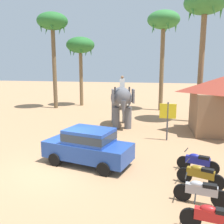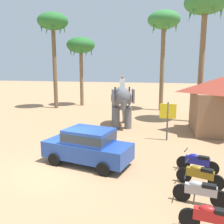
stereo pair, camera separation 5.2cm
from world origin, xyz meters
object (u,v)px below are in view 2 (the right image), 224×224
Objects in this scene: elephant_with_mahout at (122,101)px; motorcycle_nearest_camera at (212,218)px; palm_tree_near_hut at (81,47)px; palm_tree_far_back at (205,8)px; motorcycle_second_in_row at (200,191)px; signboard_yellow at (168,114)px; motorcycle_mid_row at (200,175)px; palm_tree_left_of_road at (53,25)px; car_sedan_foreground at (88,145)px; palm_tree_behind_elephant at (164,24)px; motorcycle_fourth_in_row at (197,162)px.

elephant_with_mahout is 2.24× the size of motorcycle_nearest_camera.
palm_tree_far_back reaches higher than palm_tree_near_hut.
motorcycle_second_in_row is 0.18× the size of palm_tree_far_back.
palm_tree_near_hut is 3.25× the size of signboard_yellow.
motorcycle_mid_row is 6.07m from signboard_yellow.
palm_tree_far_back is at bearing 84.13° from motorcycle_mid_row.
elephant_with_mahout is 4.54m from signboard_yellow.
car_sedan_foreground is at bearing -59.56° from palm_tree_left_of_road.
elephant_with_mahout is at bearing 88.81° from car_sedan_foreground.
car_sedan_foreground is at bearing -100.51° from palm_tree_behind_elephant.
motorcycle_mid_row is at bearing -61.80° from elephant_with_mahout.
palm_tree_near_hut is 14.00m from palm_tree_far_back.
car_sedan_foreground is at bearing -127.59° from signboard_yellow.
elephant_with_mahout is 0.40× the size of palm_tree_behind_elephant.
motorcycle_nearest_camera is 1.03× the size of motorcycle_fourth_in_row.
elephant_with_mahout is 2.24× the size of motorcycle_second_in_row.
motorcycle_nearest_camera is (4.86, -3.94, -0.46)m from car_sedan_foreground.
motorcycle_fourth_in_row is 4.83m from signboard_yellow.
elephant_with_mahout reaches higher than signboard_yellow.
motorcycle_nearest_camera and motorcycle_mid_row have the same top height.
car_sedan_foreground is 2.52× the size of motorcycle_mid_row.
palm_tree_far_back reaches higher than motorcycle_mid_row.
palm_tree_behind_elephant is at bearing 5.65° from palm_tree_left_of_road.
elephant_with_mahout is 2.31× the size of motorcycle_mid_row.
palm_tree_near_hut is at bearing 47.80° from palm_tree_left_of_road.
palm_tree_near_hut is (-6.45, 9.14, 4.70)m from elephant_with_mahout.
motorcycle_fourth_in_row is at bearing -55.96° from palm_tree_near_hut.
motorcycle_second_in_row is at bearing -95.86° from palm_tree_far_back.
signboard_yellow is (-1.28, 8.60, 1.22)m from motorcycle_nearest_camera.
palm_tree_far_back is at bearing 26.61° from elephant_with_mahout.
palm_tree_behind_elephant is at bearing 97.56° from motorcycle_fourth_in_row.
palm_tree_left_of_road is (-13.17, 16.85, 8.32)m from motorcycle_second_in_row.
signboard_yellow is at bearing -112.72° from palm_tree_far_back.
signboard_yellow reaches higher than motorcycle_mid_row.
car_sedan_foreground is 2.44× the size of motorcycle_nearest_camera.
palm_tree_near_hut is 16.40m from signboard_yellow.
palm_tree_far_back reaches higher than elephant_with_mahout.
elephant_with_mahout is 8.95m from motorcycle_fourth_in_row.
motorcycle_mid_row is 0.72× the size of signboard_yellow.
motorcycle_second_in_row is at bearing -95.71° from motorcycle_mid_row.
motorcycle_nearest_camera is 0.23× the size of palm_tree_near_hut.
motorcycle_mid_row is at bearing -58.10° from palm_tree_near_hut.
motorcycle_second_in_row is 2.67m from motorcycle_fourth_in_row.
motorcycle_fourth_in_row is at bearing 89.41° from motorcycle_nearest_camera.
palm_tree_behind_elephant is 1.28× the size of palm_tree_near_hut.
motorcycle_second_in_row is (-0.14, 1.46, 0.00)m from motorcycle_nearest_camera.
signboard_yellow is (3.59, 4.66, 0.76)m from car_sedan_foreground.
car_sedan_foreground is at bearing -91.19° from elephant_with_mahout.
motorcycle_second_in_row and motorcycle_mid_row have the same top height.
car_sedan_foreground is 18.80m from palm_tree_near_hut.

